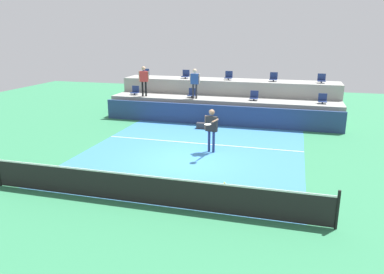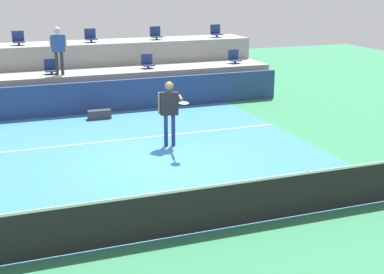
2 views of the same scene
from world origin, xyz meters
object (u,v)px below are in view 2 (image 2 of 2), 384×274
Objects in this scene: equipment_bag at (99,114)px; stadium_chair_lower_right at (148,62)px; tennis_ball at (308,171)px; tennis_player at (170,107)px; stadium_chair_upper_left at (18,39)px; stadium_chair_upper_center at (91,37)px; spectator_in_white at (58,46)px; stadium_chair_lower_left at (51,68)px; stadium_chair_lower_far_right at (234,58)px; stadium_chair_upper_far_right at (216,32)px; stadium_chair_upper_right at (156,34)px.

stadium_chair_lower_right is at bearing 42.73° from equipment_bag.
equipment_bag is at bearing 107.60° from tennis_ball.
tennis_player is (-1.08, -5.91, -0.33)m from stadium_chair_lower_right.
equipment_bag is (2.15, -3.94, -2.16)m from stadium_chair_upper_left.
tennis_ball is (2.14, -12.43, -1.64)m from stadium_chair_upper_center.
spectator_in_white is 11.00m from tennis_ball.
stadium_chair_lower_left and stadium_chair_lower_far_right have the same top height.
tennis_ball is 0.09× the size of equipment_bag.
stadium_chair_upper_center and stadium_chair_upper_far_right have the same top height.
stadium_chair_upper_far_right is at bearing 33.87° from equipment_bag.
spectator_in_white is (1.18, -2.18, -0.06)m from stadium_chair_upper_left.
stadium_chair_upper_left is 7.65× the size of tennis_ball.
stadium_chair_upper_center and stadium_chair_upper_right have the same top height.
stadium_chair_upper_right is (5.36, 0.00, 0.00)m from stadium_chair_upper_left.
tennis_player is at bearing -66.26° from stadium_chair_upper_left.
tennis_player reaches higher than tennis_ball.
stadium_chair_upper_far_right is 9.07m from tennis_player.
stadium_chair_lower_far_right is 7.65× the size of tennis_ball.
stadium_chair_lower_far_right reaches higher than tennis_ball.
stadium_chair_upper_left is 0.68× the size of equipment_bag.
stadium_chair_upper_left reaches higher than tennis_ball.
stadium_chair_upper_center is (2.71, 0.00, 0.00)m from stadium_chair_upper_left.
stadium_chair_upper_far_right reaches higher than tennis_player.
stadium_chair_lower_far_right is (3.59, 0.00, 0.00)m from stadium_chair_lower_right.
stadium_chair_upper_left is 0.28× the size of tennis_player.
stadium_chair_lower_far_right is 5.71m from stadium_chair_upper_center.
equipment_bag is (-2.32, -2.14, -1.31)m from stadium_chair_lower_right.
stadium_chair_upper_right is (-2.69, 1.80, 0.85)m from stadium_chair_lower_far_right.
stadium_chair_upper_far_right is 0.31× the size of spectator_in_white.
stadium_chair_upper_right is at bearing 146.25° from stadium_chair_lower_far_right.
stadium_chair_upper_center is at bearing 82.02° from equipment_bag.
stadium_chair_lower_right is (3.55, 0.00, 0.00)m from stadium_chair_lower_left.
stadium_chair_upper_left is 1.00× the size of stadium_chair_upper_far_right.
equipment_bag is (-2.69, 8.49, -0.53)m from tennis_ball.
stadium_chair_upper_left is at bearing 111.29° from tennis_ball.
stadium_chair_lower_left is at bearing 110.27° from tennis_ball.
spectator_in_white is (-4.19, -2.18, -0.06)m from stadium_chair_upper_right.
stadium_chair_lower_far_right is (7.14, 0.00, 0.00)m from stadium_chair_lower_left.
stadium_chair_upper_center is 0.31× the size of spectator_in_white.
stadium_chair_upper_center reaches higher than stadium_chair_lower_far_right.
stadium_chair_lower_far_right is 1.00× the size of stadium_chair_upper_far_right.
stadium_chair_lower_left is at bearing 119.94° from equipment_bag.
stadium_chair_lower_far_right is 3.35m from stadium_chair_upper_right.
tennis_player is (-4.67, -5.91, -0.33)m from stadium_chair_lower_far_right.
stadium_chair_upper_far_right reaches higher than tennis_ball.
stadium_chair_upper_right and stadium_chair_upper_far_right have the same top height.
stadium_chair_lower_right is at bearing -21.93° from stadium_chair_upper_left.
stadium_chair_lower_far_right is 6.42m from equipment_bag.
equipment_bag is at bearing -146.13° from stadium_chair_upper_far_right.
tennis_ball reaches higher than equipment_bag.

